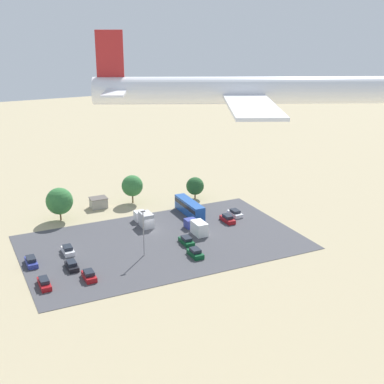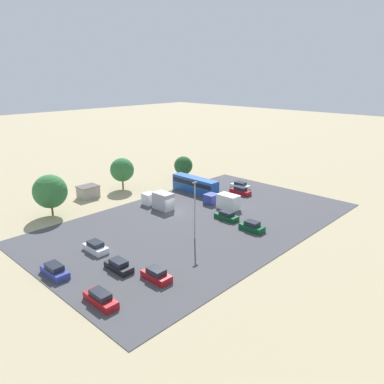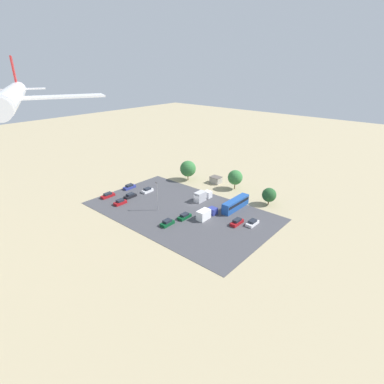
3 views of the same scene
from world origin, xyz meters
TOP-DOWN VIEW (x-y plane):
  - ground_plane at (0.00, 0.00)m, footprint 400.00×400.00m
  - parking_lot_surface at (0.00, 6.75)m, footprint 56.68×34.02m
  - shed_building at (5.96, -19.45)m, footprint 4.11×3.34m
  - bus at (-11.99, -5.48)m, footprint 2.52×11.60m
  - parked_car_0 at (-17.74, 2.51)m, footprint 1.77×4.65m
  - parked_car_1 at (-21.20, -0.09)m, footprint 1.96×4.36m
  - parked_car_2 at (18.01, 15.91)m, footprint 1.90×4.10m
  - parked_car_3 at (-3.20, 15.65)m, footprint 1.94×4.12m
  - parked_car_4 at (25.76, 15.23)m, footprint 1.73×4.77m
  - parked_car_5 at (19.81, 10.44)m, footprint 1.84×4.29m
  - parked_car_6 at (18.91, 3.50)m, footprint 1.92×4.16m
  - parked_car_7 at (-4.16, 9.52)m, footprint 1.87×4.35m
  - parked_car_8 at (26.33, 5.61)m, footprint 1.86×4.58m
  - parked_truck_0 at (-0.04, -3.84)m, footprint 2.38×7.10m
  - parked_truck_1 at (-8.71, 5.08)m, footprint 2.45×7.50m
  - tree_near_shed at (-2.72, -19.13)m, footprint 5.29×5.29m
  - tree_apron_mid at (16.18, -15.02)m, footprint 6.13×6.13m
  - tree_apron_far at (-18.18, -15.25)m, footprint 4.54×4.54m
  - light_pole_lot_centre at (5.67, 10.96)m, footprint 0.90×0.28m
  - airplane at (4.14, 45.72)m, footprint 36.61×31.37m

SIDE VIEW (x-z plane):
  - ground_plane at x=0.00m, z-range 0.00..0.00m
  - parking_lot_surface at x=0.00m, z-range 0.00..0.08m
  - parked_car_1 at x=-21.20m, z-range -0.04..1.40m
  - parked_car_5 at x=19.81m, z-range -0.04..1.41m
  - parked_car_7 at x=-4.16m, z-range -0.04..1.45m
  - parked_car_6 at x=18.91m, z-range -0.05..1.48m
  - parked_car_4 at x=25.76m, z-range -0.05..1.49m
  - parked_car_8 at x=26.33m, z-range -0.05..1.53m
  - parked_car_2 at x=18.01m, z-range -0.05..1.54m
  - parked_car_3 at x=-3.20m, z-range -0.05..1.55m
  - parked_car_0 at x=-17.74m, z-range -0.05..1.57m
  - shed_building at x=5.96m, z-range 0.01..2.53m
  - parked_truck_1 at x=-8.71m, z-range -0.04..2.79m
  - parked_truck_0 at x=-0.04m, z-range -0.06..3.17m
  - bus at x=-11.99m, z-range 0.21..3.52m
  - tree_apron_far at x=-18.18m, z-range 0.54..6.17m
  - tree_near_shed at x=-2.72m, z-range 0.90..8.00m
  - tree_apron_mid at x=16.18m, z-range 0.78..8.49m
  - light_pole_lot_centre at x=5.67m, z-range 0.51..9.80m
  - airplane at x=4.14m, z-range 32.06..40.67m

